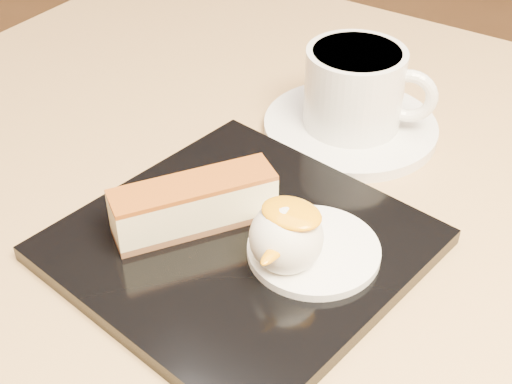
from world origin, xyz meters
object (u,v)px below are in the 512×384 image
Objects in this scene: table at (246,352)px; ice_cream_scoop at (286,237)px; coffee_cup at (357,87)px; cheesecake at (194,204)px; saucer at (350,127)px; dessert_plate at (240,245)px.

table is 16.50× the size of ice_cream_scoop.
coffee_cup is at bearing 84.65° from table.
table is at bearing 11.33° from cheesecake.
cheesecake is at bearing -112.59° from table.
ice_cream_scoop is 0.19m from saucer.
coffee_cup is at bearing 24.87° from cheesecake.
saucer is (0.03, 0.18, -0.03)m from cheesecake.
coffee_cup is (0.03, 0.19, 0.01)m from cheesecake.
table is at bearing 147.59° from ice_cream_scoop.
saucer is (-0.01, 0.18, -0.00)m from dessert_plate.
saucer is 1.36× the size of coffee_cup.
table is 0.19m from cheesecake.
saucer is at bearing 180.00° from coffee_cup.
ice_cream_scoop is at bearing -7.13° from dessert_plate.
ice_cream_scoop is at bearing -32.41° from table.
cheesecake reaches higher than saucer.
dessert_plate is 4.54× the size of ice_cream_scoop.
dessert_plate is 0.18m from coffee_cup.
cheesecake is 0.75× the size of saucer.
saucer is 0.04m from coffee_cup.
table is 5.33× the size of saucer.
coffee_cup reaches higher than saucer.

